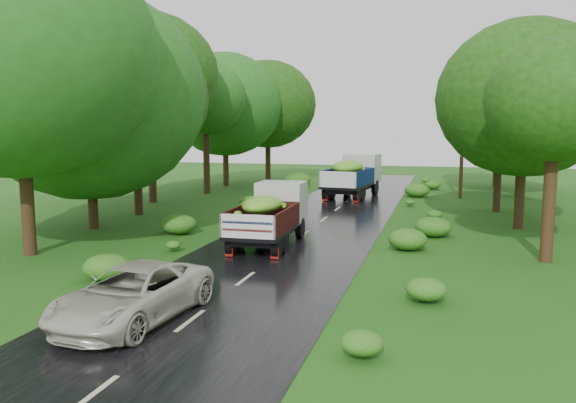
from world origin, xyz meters
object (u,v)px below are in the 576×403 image
at_px(truck_far, 354,174).
at_px(car, 133,294).
at_px(truck_near, 271,212).
at_px(utility_pole, 463,131).

relative_size(truck_far, car, 1.48).
height_order(truck_near, truck_far, truck_far).
relative_size(truck_near, truck_far, 0.81).
distance_m(truck_near, utility_pole, 19.93).
height_order(truck_near, car, truck_near).
bearing_deg(utility_pole, car, -117.46).
bearing_deg(truck_far, truck_near, -85.19).
distance_m(truck_far, car, 26.44).
relative_size(truck_near, car, 1.20).
bearing_deg(utility_pole, truck_near, -124.06).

